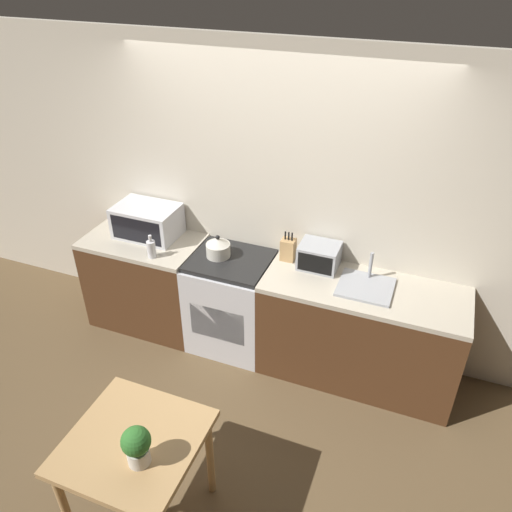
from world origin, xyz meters
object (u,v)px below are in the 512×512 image
at_px(stove_range, 232,302).
at_px(bottle, 151,249).
at_px(dining_table, 135,452).
at_px(microwave, 147,221).
at_px(toaster_oven, 319,256).
at_px(kettle, 218,247).

relative_size(stove_range, bottle, 4.33).
distance_m(stove_range, dining_table, 1.75).
height_order(stove_range, microwave, microwave).
bearing_deg(toaster_oven, bottle, -164.68).
height_order(microwave, bottle, microwave).
bearing_deg(stove_range, microwave, 173.36).
distance_m(kettle, toaster_oven, 0.84).
distance_m(kettle, dining_table, 1.79).
relative_size(kettle, bottle, 0.98).
bearing_deg(bottle, stove_range, 18.51).
distance_m(stove_range, kettle, 0.55).
distance_m(bottle, toaster_oven, 1.39).
bearing_deg(microwave, stove_range, -6.64).
bearing_deg(kettle, bottle, -156.98).
distance_m(microwave, bottle, 0.38).
bearing_deg(bottle, toaster_oven, 15.32).
height_order(microwave, toaster_oven, microwave).
height_order(kettle, dining_table, kettle).
bearing_deg(stove_range, toaster_oven, 12.45).
height_order(kettle, bottle, bottle).
bearing_deg(toaster_oven, kettle, -169.77).
bearing_deg(microwave, kettle, -6.98).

